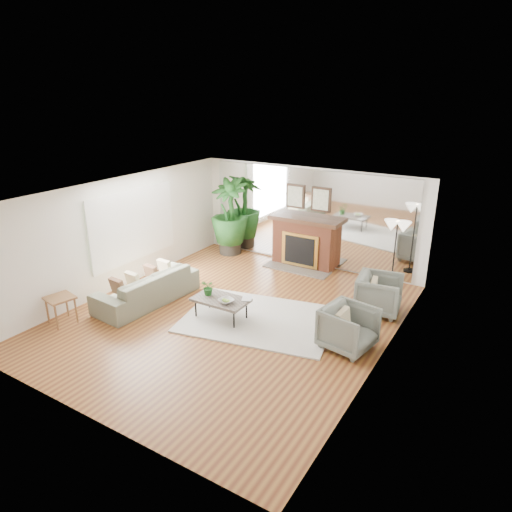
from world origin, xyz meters
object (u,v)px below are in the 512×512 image
Objects in this scene: coffee_table at (221,300)px; sofa at (147,287)px; side_table at (60,301)px; armchair_front at (348,328)px; floor_lamp at (397,233)px; armchair_back at (379,294)px; fireplace at (303,241)px; potted_ficus at (230,214)px.

coffee_table is 0.47× the size of sofa.
sofa is at bearing 64.41° from side_table.
sofa is 4.02× the size of side_table.
armchair_front is 2.73m from floor_lamp.
side_table is (-0.74, -1.55, 0.13)m from sofa.
coffee_table is 3.19m from armchair_back.
armchair_front is at bearing -90.93° from floor_lamp.
coffee_table is at bearing 106.17° from armchair_front.
fireplace is 2.35× the size of armchair_back.
armchair_front is at bearing -52.75° from fireplace.
armchair_back is 0.42× the size of potted_ficus.
armchair_front is (2.53, 0.27, -0.01)m from coffee_table.
coffee_table is 3.08m from side_table.
coffee_table is at bearing 100.54° from sofa.
side_table is at bearing -95.76° from potted_ficus.
armchair_back reaches higher than sofa.
fireplace reaches higher than armchair_front.
armchair_front is at bearing 100.42° from sofa.
fireplace is at bearing 87.98° from coffee_table.
potted_ficus is (-0.24, 3.47, 0.78)m from sofa.
armchair_back is 6.27m from side_table.
coffee_table is at bearing -58.29° from potted_ficus.
sofa is 1.34× the size of floor_lamp.
armchair_back is at bearing -90.25° from floor_lamp.
floor_lamp is (2.57, 2.77, 1.07)m from coffee_table.
armchair_back is 4.84m from potted_ficus.
floor_lamp reaches higher than armchair_front.
floor_lamp reaches higher than sofa.
fireplace is 1.88× the size of coffee_table.
potted_ficus is at bearing 66.69° from armchair_front.
fireplace is at bearing 62.91° from side_table.
fireplace is 1.19× the size of floor_lamp.
sofa is 2.65× the size of armchair_back.
floor_lamp reaches higher than armchair_back.
side_table is at bearing -145.32° from coffee_table.
armchair_front reaches higher than coffee_table.
side_table is at bearing 121.89° from armchair_front.
coffee_table is 1.90× the size of side_table.
armchair_back is 1.38m from floor_lamp.
floor_lamp is at bearing -15.10° from fireplace.
armchair_back is 1.52× the size of side_table.
armchair_front is 5.50m from potted_ficus.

